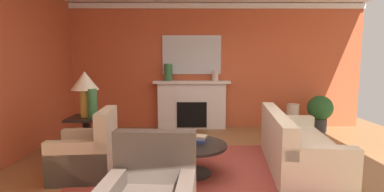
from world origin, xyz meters
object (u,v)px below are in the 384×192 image
vase_mantel_left (168,72)px  mantel_mirror (192,55)px  sofa (296,149)px  coffee_table (192,152)px  vase_on_side_table (93,104)px  armchair_near_window (87,155)px  potted_plant (320,110)px  vase_tall_corner (292,118)px  side_table (87,135)px  table_lamp (85,85)px  vase_mantel_right (215,76)px  fireplace (192,106)px

vase_mantel_left → mantel_mirror: bearing=17.2°
sofa → vase_mantel_left: bearing=129.8°
coffee_table → vase_on_side_table: bearing=159.6°
armchair_near_window → vase_on_side_table: 0.90m
vase_on_side_table → armchair_near_window: bearing=-80.0°
coffee_table → potted_plant: (2.93, 2.48, 0.16)m
coffee_table → vase_on_side_table: size_ratio=2.09×
mantel_mirror → coffee_table: mantel_mirror is taller
sofa → vase_tall_corner: (0.75, 2.28, 0.02)m
side_table → vase_mantel_left: vase_mantel_left is taller
vase_mantel_left → table_lamp: bearing=-119.9°
vase_mantel_right → potted_plant: (2.36, -0.31, -0.77)m
vase_tall_corner → potted_plant: bearing=-6.1°
table_lamp → vase_tall_corner: 4.55m
mantel_mirror → coffee_table: (-0.02, -2.96, -1.42)m
side_table → vase_tall_corner: 4.46m
fireplace → armchair_near_window: 3.25m
vase_mantel_left → vase_mantel_right: bearing=0.0°
table_lamp → vase_on_side_table: bearing=-38.7°
table_lamp → sofa: bearing=-7.8°
armchair_near_window → vase_tall_corner: bearing=34.2°
armchair_near_window → mantel_mirror: bearing=63.6°
table_lamp → vase_tall_corner: size_ratio=1.19×
sofa → vase_tall_corner: bearing=71.9°
mantel_mirror → armchair_near_window: bearing=-116.4°
side_table → table_lamp: size_ratio=0.93×
fireplace → potted_plant: (2.91, -0.36, -0.05)m
mantel_mirror → vase_on_side_table: bearing=-124.0°
fireplace → armchair_near_window: bearing=-117.3°
coffee_table → vase_mantel_left: 3.01m
vase_on_side_table → sofa: bearing=-6.0°
vase_tall_corner → sofa: bearing=-108.1°
fireplace → potted_plant: 2.94m
vase_mantel_left → potted_plant: bearing=-5.2°
mantel_mirror → vase_tall_corner: mantel_mirror is taller
sofa → armchair_near_window: size_ratio=2.32×
sofa → potted_plant: 2.61m
table_lamp → vase_on_side_table: table_lamp is taller
side_table → coffee_table: bearing=-22.3°
coffee_table → table_lamp: size_ratio=1.33×
side_table → potted_plant: size_ratio=0.84×
mantel_mirror → side_table: bearing=-127.8°
mantel_mirror → vase_mantel_left: (-0.55, -0.17, -0.41)m
vase_tall_corner → mantel_mirror: bearing=169.7°
mantel_mirror → side_table: 3.16m
fireplace → table_lamp: 2.84m
sofa → potted_plant: sofa is taller
mantel_mirror → table_lamp: (-1.75, -2.25, -0.53)m
fireplace → mantel_mirror: size_ratio=1.29×
sofa → vase_mantel_right: vase_mantel_right is taller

